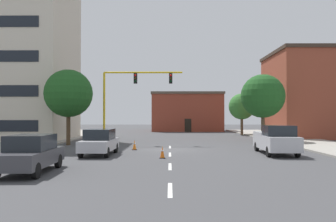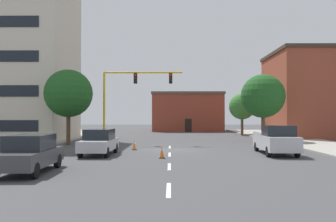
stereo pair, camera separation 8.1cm
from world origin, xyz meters
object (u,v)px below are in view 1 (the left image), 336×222
sedan_dark_gray_mid_left (30,153)px  traffic_cone_roadside_b (134,145)px  tree_left_near (69,93)px  sedan_silver_near_left (100,142)px  traffic_cone_roadside_a (162,152)px  tree_right_far (242,107)px  pickup_truck_silver (276,140)px  traffic_signal_gantry (115,120)px  tree_right_mid (263,96)px

sedan_dark_gray_mid_left → traffic_cone_roadside_b: sedan_dark_gray_mid_left is taller
tree_left_near → traffic_cone_roadside_b: bearing=-34.0°
sedan_silver_near_left → traffic_cone_roadside_a: 4.62m
tree_right_far → tree_left_near: tree_left_near is taller
tree_left_near → pickup_truck_silver: tree_left_near is taller
pickup_truck_silver → sedan_silver_near_left: size_ratio=1.21×
sedan_dark_gray_mid_left → traffic_cone_roadside_a: bearing=42.1°
sedan_dark_gray_mid_left → traffic_cone_roadside_b: bearing=70.8°
traffic_cone_roadside_b → sedan_silver_near_left: bearing=-119.9°
traffic_signal_gantry → sedan_dark_gray_mid_left: (-1.23, -16.32, -1.31)m
traffic_signal_gantry → pickup_truck_silver: size_ratio=1.51×
tree_right_far → traffic_cone_roadside_a: bearing=-111.9°
traffic_signal_gantry → sedan_silver_near_left: size_ratio=1.83×
traffic_signal_gantry → sedan_dark_gray_mid_left: 16.42m
tree_left_near → pickup_truck_silver: (16.43, -7.19, -3.68)m
pickup_truck_silver → traffic_cone_roadside_b: pickup_truck_silver is taller
traffic_cone_roadside_b → pickup_truck_silver: bearing=-16.0°
sedan_dark_gray_mid_left → tree_right_far: bearing=62.4°
traffic_signal_gantry → tree_left_near: (-3.97, -1.43, 2.46)m
traffic_signal_gantry → traffic_cone_roadside_a: traffic_signal_gantry is taller
traffic_signal_gantry → traffic_cone_roadside_b: bearing=-66.9°
tree_left_near → sedan_silver_near_left: tree_left_near is taller
traffic_signal_gantry → tree_left_near: tree_left_near is taller
tree_right_far → traffic_cone_roadside_a: size_ratio=7.66×
sedan_silver_near_left → sedan_dark_gray_mid_left: same height
traffic_signal_gantry → tree_left_near: size_ratio=1.22×
tree_right_far → sedan_dark_gray_mid_left: tree_right_far is taller
pickup_truck_silver → traffic_cone_roadside_b: size_ratio=7.04×
traffic_signal_gantry → tree_right_far: size_ratio=1.44×
sedan_dark_gray_mid_left → sedan_silver_near_left: bearing=76.6°
traffic_cone_roadside_a → traffic_cone_roadside_b: bearing=113.7°
traffic_signal_gantry → traffic_cone_roadside_a: size_ratio=11.04×
traffic_cone_roadside_a → tree_right_mid: bearing=53.6°
sedan_silver_near_left → traffic_cone_roadside_b: size_ratio=5.81×
sedan_silver_near_left → traffic_cone_roadside_b: (1.98, 3.45, -0.50)m
sedan_dark_gray_mid_left → traffic_cone_roadside_a: 8.04m
tree_right_mid → traffic_cone_roadside_a: tree_right_mid is taller
tree_left_near → traffic_cone_roadside_a: size_ratio=9.08×
tree_right_far → sedan_silver_near_left: (-14.72, -24.25, -3.05)m
pickup_truck_silver → sedan_dark_gray_mid_left: size_ratio=1.21×
sedan_silver_near_left → traffic_signal_gantry: bearing=92.9°
tree_left_near → sedan_dark_gray_mid_left: size_ratio=1.50×
tree_right_far → sedan_dark_gray_mid_left: (-16.42, -31.36, -3.05)m
tree_right_far → sedan_silver_near_left: tree_right_far is taller
pickup_truck_silver → sedan_silver_near_left: 12.00m
sedan_silver_near_left → tree_left_near: bearing=119.7°
sedan_dark_gray_mid_left → tree_right_mid: bearing=49.9°
tree_right_mid → traffic_cone_roadside_b: size_ratio=8.82×
pickup_truck_silver → sedan_dark_gray_mid_left: bearing=-150.6°
pickup_truck_silver → traffic_cone_roadside_b: bearing=164.0°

